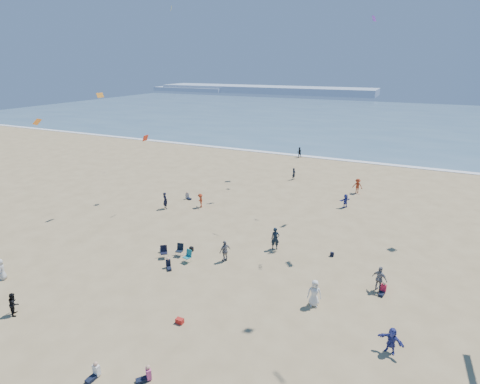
% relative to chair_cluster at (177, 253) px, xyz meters
% --- Properties ---
extents(ground, '(220.00, 220.00, 0.00)m').
position_rel_chair_cluster_xyz_m(ground, '(3.33, -7.73, -0.50)').
color(ground, tan).
rests_on(ground, ground).
extents(ocean, '(220.00, 100.00, 0.06)m').
position_rel_chair_cluster_xyz_m(ocean, '(3.33, 87.27, -0.47)').
color(ocean, '#476B84').
rests_on(ocean, ground).
extents(surf_line, '(220.00, 1.20, 0.08)m').
position_rel_chair_cluster_xyz_m(surf_line, '(3.33, 37.27, -0.46)').
color(surf_line, white).
rests_on(surf_line, ground).
extents(headland_far, '(110.00, 20.00, 3.20)m').
position_rel_chair_cluster_xyz_m(headland_far, '(-56.67, 162.27, 1.10)').
color(headland_far, '#7A8EA8').
rests_on(headland_far, ground).
extents(headland_near, '(40.00, 14.00, 2.00)m').
position_rel_chair_cluster_xyz_m(headland_near, '(-96.67, 157.27, 0.50)').
color(headland_near, '#7A8EA8').
rests_on(headland_near, ground).
extents(standing_flyers, '(34.68, 47.04, 1.86)m').
position_rel_chair_cluster_xyz_m(standing_flyers, '(7.22, 7.72, 0.33)').
color(standing_flyers, '#A53417').
rests_on(standing_flyers, ground).
extents(seated_group, '(22.60, 24.16, 0.84)m').
position_rel_chair_cluster_xyz_m(seated_group, '(3.40, -1.84, -0.08)').
color(seated_group, white).
rests_on(seated_group, ground).
extents(chair_cluster, '(2.78, 1.57, 1.00)m').
position_rel_chair_cluster_xyz_m(chair_cluster, '(0.00, 0.00, 0.00)').
color(chair_cluster, black).
rests_on(chair_cluster, ground).
extents(white_tote, '(0.35, 0.20, 0.40)m').
position_rel_chair_cluster_xyz_m(white_tote, '(-1.69, 0.40, -0.30)').
color(white_tote, white).
rests_on(white_tote, ground).
extents(black_backpack, '(0.30, 0.22, 0.38)m').
position_rel_chair_cluster_xyz_m(black_backpack, '(0.37, 1.55, -0.31)').
color(black_backpack, black).
rests_on(black_backpack, ground).
extents(cooler, '(0.45, 0.30, 0.30)m').
position_rel_chair_cluster_xyz_m(cooler, '(4.49, -6.35, -0.35)').
color(cooler, '#B21F19').
rests_on(cooler, ground).
extents(navy_bag, '(0.28, 0.18, 0.34)m').
position_rel_chair_cluster_xyz_m(navy_bag, '(10.92, 5.54, -0.33)').
color(navy_bag, black).
rests_on(navy_bag, ground).
extents(kites_aloft, '(40.83, 43.75, 27.63)m').
position_rel_chair_cluster_xyz_m(kites_aloft, '(13.76, 5.56, 13.41)').
color(kites_aloft, '#8A2C8B').
rests_on(kites_aloft, ground).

